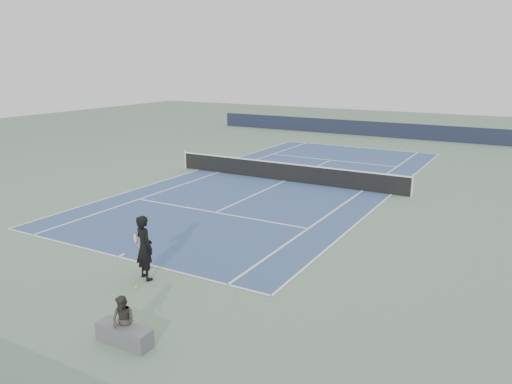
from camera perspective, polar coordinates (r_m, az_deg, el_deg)
The scene contains 7 objects.
ground at distance 25.76m, azimuth 3.36°, elevation 1.26°, with size 80.00×80.00×0.00m, color slate.
court_surface at distance 25.76m, azimuth 3.36°, elevation 1.27°, with size 10.97×23.77×0.01m, color #354E7D.
tennis_net at distance 25.65m, azimuth 3.37°, elevation 2.35°, with size 12.90×0.10×1.07m.
windscreen_far at distance 42.21m, azimuth 14.29°, elevation 6.93°, with size 30.00×0.25×1.20m, color black.
tennis_player at distance 14.37m, azimuth -12.63°, elevation -6.20°, with size 0.87×0.73×1.88m.
tennis_ball at distance 14.19m, azimuth -13.57°, elevation -10.50°, with size 0.07×0.07×0.07m, color #CDE92F.
spectator_bench at distance 11.57m, azimuth -14.88°, elevation -14.74°, with size 1.35×0.51×1.14m.
Camera 1 is at (11.04, -22.50, 5.98)m, focal length 35.00 mm.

